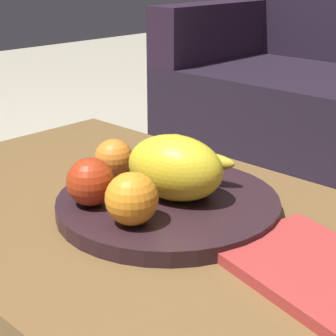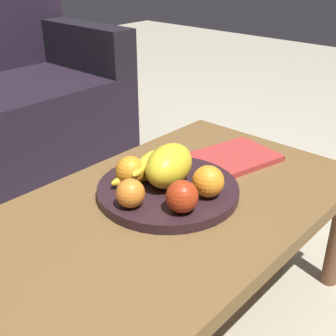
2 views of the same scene
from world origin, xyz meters
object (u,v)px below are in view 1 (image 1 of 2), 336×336
(orange_right, at_px, (132,199))
(apple_front, at_px, (91,182))
(orange_left, at_px, (175,156))
(melon_large_front, at_px, (175,168))
(orange_front, at_px, (114,158))
(fruit_bowl, at_px, (168,204))
(banana_bunch, at_px, (187,168))
(magazine, at_px, (317,270))
(coffee_table, at_px, (144,238))

(orange_right, height_order, apple_front, orange_right)
(orange_left, bearing_deg, melon_large_front, -46.85)
(orange_front, distance_m, orange_right, 0.19)
(fruit_bowl, distance_m, banana_bunch, 0.08)
(fruit_bowl, bearing_deg, melon_large_front, 26.84)
(fruit_bowl, distance_m, orange_front, 0.14)
(orange_left, xyz_separation_m, banana_bunch, (0.03, -0.01, -0.01))
(banana_bunch, relative_size, magazine, 0.71)
(coffee_table, distance_m, orange_right, 0.14)
(melon_large_front, distance_m, orange_left, 0.10)
(apple_front, bearing_deg, melon_large_front, 54.43)
(coffee_table, bearing_deg, banana_bunch, 89.40)
(coffee_table, relative_size, orange_right, 12.96)
(melon_large_front, relative_size, magazine, 0.64)
(coffee_table, relative_size, apple_front, 13.33)
(orange_left, distance_m, orange_right, 0.20)
(melon_large_front, relative_size, orange_right, 2.05)
(apple_front, bearing_deg, orange_right, -0.93)
(orange_left, bearing_deg, fruit_bowl, -53.43)
(banana_bunch, xyz_separation_m, magazine, (0.30, -0.08, -0.04))
(melon_large_front, height_order, orange_front, melon_large_front)
(fruit_bowl, xyz_separation_m, melon_large_front, (0.01, 0.01, 0.06))
(banana_bunch, bearing_deg, apple_front, -104.61)
(fruit_bowl, height_order, orange_front, orange_front)
(coffee_table, xyz_separation_m, orange_front, (-0.11, 0.03, 0.10))
(banana_bunch, bearing_deg, orange_right, -73.97)
(fruit_bowl, height_order, apple_front, apple_front)
(melon_large_front, bearing_deg, apple_front, -125.57)
(orange_left, xyz_separation_m, orange_right, (0.08, -0.18, 0.00))
(orange_right, bearing_deg, melon_large_front, 99.30)
(fruit_bowl, relative_size, orange_right, 4.62)
(fruit_bowl, height_order, banana_bunch, banana_bunch)
(fruit_bowl, xyz_separation_m, magazine, (0.27, -0.01, -0.00))
(orange_front, bearing_deg, orange_right, -33.25)
(melon_large_front, height_order, orange_left, melon_large_front)
(coffee_table, height_order, orange_right, orange_right)
(coffee_table, xyz_separation_m, orange_left, (-0.03, 0.11, 0.11))
(melon_large_front, height_order, banana_bunch, melon_large_front)
(magazine, bearing_deg, orange_left, 179.48)
(melon_large_front, relative_size, orange_left, 2.12)
(apple_front, height_order, magazine, apple_front)
(melon_large_front, relative_size, orange_front, 2.34)
(melon_large_front, height_order, magazine, melon_large_front)
(coffee_table, height_order, banana_bunch, banana_bunch)
(banana_bunch, bearing_deg, orange_front, -146.92)
(melon_large_front, xyz_separation_m, apple_front, (-0.08, -0.11, -0.01))
(magazine, bearing_deg, orange_front, -167.29)
(orange_left, height_order, apple_front, same)
(apple_front, xyz_separation_m, banana_bunch, (0.04, 0.17, -0.01))
(banana_bunch, bearing_deg, melon_large_front, -63.64)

